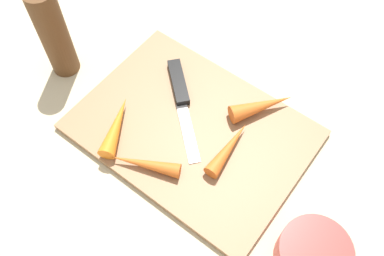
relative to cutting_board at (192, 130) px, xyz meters
name	(u,v)px	position (x,y,z in m)	size (l,w,h in m)	color
ground_plane	(192,132)	(0.00, 0.00, -0.01)	(1.40, 1.40, 0.00)	#C6B793
cutting_board	(192,130)	(0.00, 0.00, 0.00)	(0.36, 0.26, 0.01)	#99704C
knife	(180,89)	(0.06, -0.05, 0.01)	(0.16, 0.15, 0.01)	#B7B7BC
carrot_short	(262,106)	(-0.07, -0.09, 0.02)	(0.03, 0.03, 0.11)	orange
carrot_longest	(144,164)	(0.01, 0.10, 0.02)	(0.02, 0.02, 0.11)	orange
carrot_long	(116,126)	(0.09, 0.07, 0.02)	(0.03, 0.03, 0.11)	orange
carrot_shortest	(229,148)	(-0.07, 0.00, 0.02)	(0.02, 0.02, 0.10)	orange
small_bowl	(313,255)	(-0.25, 0.06, 0.02)	(0.10, 0.10, 0.05)	red
pepper_grinder	(54,34)	(0.26, 0.03, 0.08)	(0.05, 0.05, 0.17)	brown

